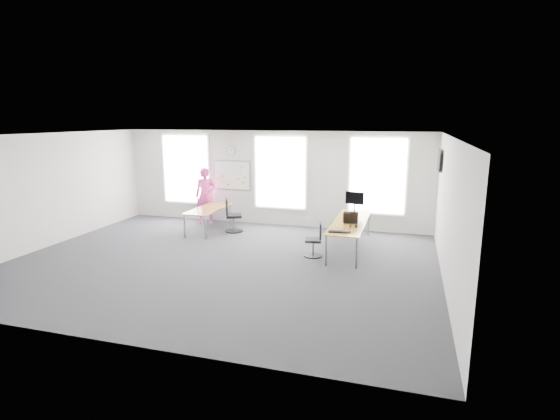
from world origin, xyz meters
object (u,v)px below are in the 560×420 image
(desk_right, at_px, (350,223))
(chair_left, at_px, (232,217))
(keyboard, at_px, (338,232))
(headphones, at_px, (353,225))
(desk_left, at_px, (208,210))
(chair_right, at_px, (315,242))
(person, at_px, (206,196))
(monitor, at_px, (354,200))

(desk_right, distance_m, chair_left, 3.75)
(desk_right, xyz_separation_m, keyboard, (-0.12, -1.22, 0.06))
(keyboard, distance_m, headphones, 0.63)
(desk_left, xyz_separation_m, chair_right, (3.63, -1.55, -0.27))
(chair_left, relative_size, headphones, 5.43)
(desk_right, distance_m, headphones, 0.68)
(chair_left, bearing_deg, person, 33.08)
(headphones, bearing_deg, monitor, 77.29)
(desk_left, bearing_deg, chair_right, -23.05)
(chair_left, relative_size, person, 0.55)
(desk_left, height_order, headphones, headphones)
(person, height_order, keyboard, person)
(person, xyz_separation_m, headphones, (5.04, -2.22, -0.11))
(keyboard, bearing_deg, desk_right, 73.79)
(desk_right, xyz_separation_m, person, (-4.88, 1.56, 0.21))
(person, bearing_deg, headphones, -42.33)
(desk_right, height_order, chair_right, chair_right)
(desk_right, height_order, person, person)
(person, bearing_deg, desk_right, -36.29)
(person, relative_size, headphones, 9.82)
(desk_right, height_order, keyboard, keyboard)
(headphones, bearing_deg, person, 137.39)
(chair_right, xyz_separation_m, chair_left, (-2.92, 1.67, 0.06))
(chair_left, bearing_deg, desk_left, 74.87)
(desk_right, relative_size, chair_right, 3.58)
(chair_left, xyz_separation_m, person, (-1.23, 0.77, 0.47))
(desk_left, bearing_deg, desk_right, -8.76)
(desk_right, relative_size, monitor, 5.20)
(desk_right, xyz_separation_m, headphones, (0.15, -0.66, 0.10))
(headphones, distance_m, monitor, 1.80)
(monitor, bearing_deg, chair_right, -97.18)
(monitor, bearing_deg, desk_left, -162.00)
(desk_left, distance_m, headphones, 4.72)
(chair_left, height_order, headphones, chair_left)
(chair_left, relative_size, keyboard, 2.19)
(desk_right, height_order, desk_left, desk_right)
(chair_left, distance_m, person, 1.52)
(chair_right, distance_m, person, 4.84)
(chair_right, bearing_deg, desk_left, -123.13)
(desk_left, relative_size, chair_left, 1.93)
(chair_right, xyz_separation_m, keyboard, (0.62, -0.35, 0.39))
(chair_left, distance_m, monitor, 3.70)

